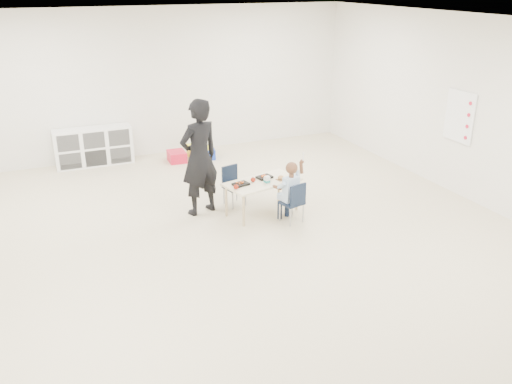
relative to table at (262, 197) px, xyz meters
name	(u,v)px	position (x,y,z in m)	size (l,w,h in m)	color
room	(237,147)	(-0.78, -1.00, 1.14)	(9.00, 9.02, 2.80)	beige
table	(262,197)	(0.00, 0.00, 0.00)	(1.21, 0.80, 0.51)	#F3E3C2
chair_near	(292,202)	(0.26, -0.45, 0.05)	(0.30, 0.28, 0.61)	black
chair_far	(235,186)	(-0.26, 0.45, 0.05)	(0.30, 0.28, 0.61)	black
child	(292,190)	(0.26, -0.45, 0.22)	(0.41, 0.41, 0.96)	#BBDEFE
lunch_tray_near	(264,177)	(0.08, 0.10, 0.26)	(0.22, 0.16, 0.03)	black
lunch_tray_far	(241,184)	(-0.35, -0.03, 0.26)	(0.22, 0.16, 0.03)	black
milk_carton	(267,180)	(0.03, -0.10, 0.30)	(0.07, 0.07, 0.10)	white
bread_roll	(281,178)	(0.27, -0.06, 0.28)	(0.09, 0.09, 0.07)	tan
apple_near	(253,180)	(-0.14, 0.02, 0.29)	(0.07, 0.07, 0.07)	maroon
apple_far	(236,187)	(-0.47, -0.15, 0.29)	(0.07, 0.07, 0.07)	maroon
cubby_shelf	(94,146)	(-1.98, 3.28, 0.09)	(1.40, 0.40, 0.70)	white
rules_poster	(459,117)	(3.20, -0.40, 0.99)	(0.02, 0.60, 0.80)	white
adult	(199,157)	(-0.83, 0.38, 0.60)	(0.63, 0.41, 1.72)	black
bin_red	(177,156)	(-0.52, 2.85, -0.16)	(0.31, 0.40, 0.20)	red
bin_yellow	(199,152)	(-0.06, 2.91, -0.14)	(0.37, 0.47, 0.23)	yellow
bin_blue	(206,153)	(0.06, 2.84, -0.16)	(0.32, 0.41, 0.20)	#1634A8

